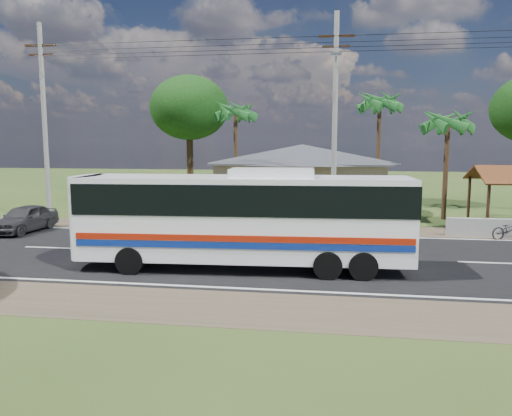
{
  "coord_description": "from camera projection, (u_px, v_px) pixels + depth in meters",
  "views": [
    {
      "loc": [
        2.93,
        -19.57,
        4.58
      ],
      "look_at": [
        -0.22,
        1.0,
        1.8
      ],
      "focal_mm": 35.0,
      "sensor_mm": 36.0,
      "label": 1
    }
  ],
  "objects": [
    {
      "name": "motorcycle",
      "position": [
        510.0,
        230.0,
        23.36
      ],
      "size": [
        1.97,
        1.24,
        0.98
      ],
      "primitive_type": "imported",
      "rotation": [
        0.0,
        0.0,
        1.92
      ],
      "color": "black",
      "rests_on": "ground"
    },
    {
      "name": "coach_bus",
      "position": [
        245.0,
        212.0,
        17.77
      ],
      "size": [
        11.84,
        3.13,
        3.64
      ],
      "rotation": [
        0.0,
        0.0,
        0.06
      ],
      "color": "white",
      "rests_on": "ground"
    },
    {
      "name": "house",
      "position": [
        302.0,
        172.0,
        32.45
      ],
      "size": [
        12.4,
        10.0,
        5.0
      ],
      "color": "tan",
      "rests_on": "ground"
    },
    {
      "name": "ground",
      "position": [
        258.0,
        255.0,
        20.22
      ],
      "size": [
        120.0,
        120.0,
        0.0
      ],
      "primitive_type": "plane",
      "color": "#2B4418",
      "rests_on": "ground"
    },
    {
      "name": "road",
      "position": [
        258.0,
        255.0,
        20.22
      ],
      "size": [
        120.0,
        16.0,
        0.03
      ],
      "color": "black",
      "rests_on": "ground"
    },
    {
      "name": "tree_behind_house",
      "position": [
        189.0,
        108.0,
        38.11
      ],
      "size": [
        6.0,
        6.0,
        9.61
      ],
      "color": "#47301E",
      "rests_on": "ground"
    },
    {
      "name": "small_car",
      "position": [
        24.0,
        218.0,
        25.39
      ],
      "size": [
        1.83,
        4.13,
        1.38
      ],
      "primitive_type": "imported",
      "rotation": [
        0.0,
        0.0,
        -0.05
      ],
      "color": "#2B2B2D",
      "rests_on": "ground"
    },
    {
      "name": "palm_near",
      "position": [
        448.0,
        122.0,
        28.82
      ],
      "size": [
        2.8,
        2.8,
        6.7
      ],
      "color": "#47301E",
      "rests_on": "ground"
    },
    {
      "name": "utility_poles",
      "position": [
        328.0,
        118.0,
        25.41
      ],
      "size": [
        32.8,
        2.22,
        11.0
      ],
      "color": "#9E9E99",
      "rests_on": "ground"
    },
    {
      "name": "palm_far",
      "position": [
        235.0,
        112.0,
        35.61
      ],
      "size": [
        2.8,
        2.8,
        7.7
      ],
      "color": "#47301E",
      "rests_on": "ground"
    },
    {
      "name": "palm_mid",
      "position": [
        380.0,
        103.0,
        33.56
      ],
      "size": [
        2.8,
        2.8,
        8.2
      ],
      "color": "#47301E",
      "rests_on": "ground"
    }
  ]
}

